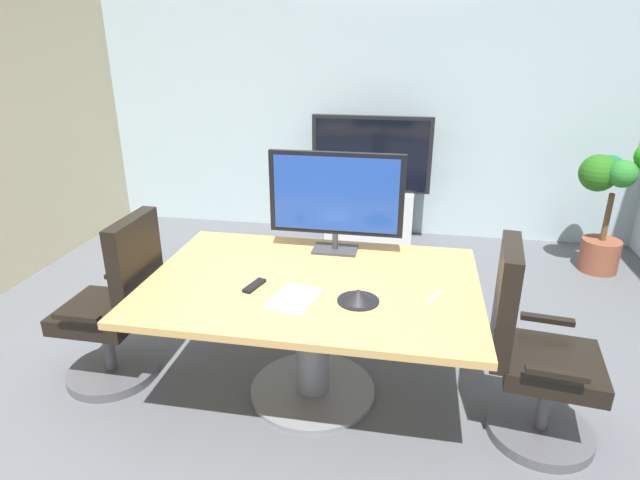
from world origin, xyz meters
TOP-DOWN VIEW (x-y plane):
  - ground_plane at (0.00, 0.00)m, footprint 7.40×7.40m
  - wall_back_glass_partition at (0.00, 3.20)m, footprint 5.71×0.10m
  - conference_table at (0.03, 0.23)m, footprint 1.86×1.28m
  - office_chair_left at (-1.16, 0.15)m, footprint 0.60×0.57m
  - office_chair_right at (1.23, 0.09)m, footprint 0.62×0.60m
  - tv_monitor at (0.09, 0.70)m, footprint 0.84×0.18m
  - wall_display_unit at (0.13, 2.84)m, footprint 1.20×0.36m
  - potted_plant at (2.29, 2.47)m, footprint 0.68×0.61m
  - conference_phone at (0.32, 0.03)m, footprint 0.22×0.22m
  - remote_control at (-0.26, 0.09)m, footprint 0.09×0.18m
  - whiteboard_marker at (0.71, 0.13)m, footprint 0.08×0.12m
  - paper_notepad at (-0.02, 0.00)m, footprint 0.26×0.33m

SIDE VIEW (x-z plane):
  - ground_plane at x=0.00m, z-range 0.00..0.00m
  - wall_display_unit at x=0.13m, z-range -0.21..1.10m
  - office_chair_left at x=-1.16m, z-range -0.09..1.00m
  - office_chair_right at x=1.23m, z-range -0.09..1.00m
  - conference_table at x=0.03m, z-range 0.19..0.95m
  - potted_plant at x=2.29m, z-range 0.12..1.33m
  - paper_notepad at x=-0.02m, z-range 0.76..0.77m
  - remote_control at x=-0.26m, z-range 0.76..0.78m
  - whiteboard_marker at x=0.71m, z-range 0.76..0.78m
  - conference_phone at x=0.32m, z-range 0.75..0.82m
  - tv_monitor at x=0.09m, z-range 0.80..1.43m
  - wall_back_glass_partition at x=0.00m, z-range 0.00..2.83m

